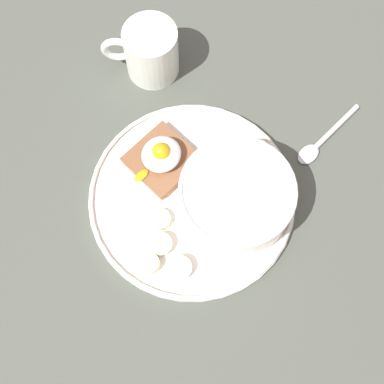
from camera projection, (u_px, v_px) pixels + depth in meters
The scene contains 11 objects.
ground_plane at pixel (192, 202), 74.45cm from camera, with size 120.00×120.00×2.00cm, color #4A4F45.
plate at pixel (192, 197), 72.76cm from camera, with size 28.22×28.22×1.60cm.
oatmeal_bowl at pixel (236, 198), 69.00cm from camera, with size 14.92×14.92×6.73cm.
toast_slice at pixel (163, 159), 73.55cm from camera, with size 9.08×9.08×1.48cm.
poached_egg at pixel (161, 154), 71.56cm from camera, with size 7.82×5.18×3.43cm.
banana_slice_front at pixel (160, 244), 69.48cm from camera, with size 3.54×3.73×1.99cm.
banana_slice_left at pixel (150, 263), 68.73cm from camera, with size 3.14×3.04×1.61cm.
banana_slice_back at pixel (160, 219), 70.90cm from camera, with size 3.55×3.52×1.26cm.
banana_slice_right at pixel (180, 267), 68.50cm from camera, with size 4.43×4.47×1.85cm.
coffee_mug at pixel (150, 51), 76.51cm from camera, with size 9.74×8.91×8.45cm.
spoon at pixel (322, 141), 76.05cm from camera, with size 12.76×2.90×0.80cm.
Camera 1 is at (-14.98, -18.60, 71.53)cm, focal length 50.00 mm.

